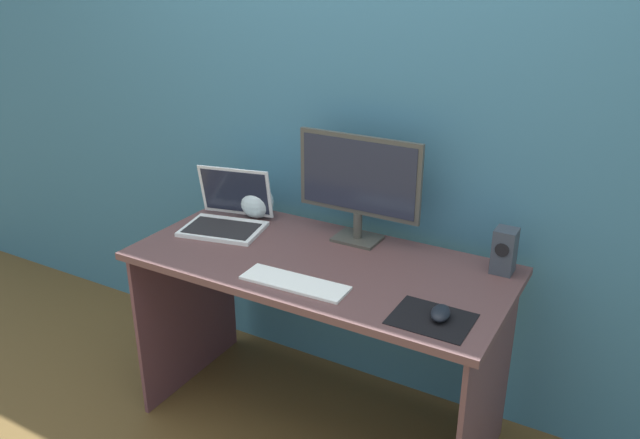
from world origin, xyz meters
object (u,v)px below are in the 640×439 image
object	(u,v)px
speaker_right	(504,251)
mouse	(441,313)
monitor	(359,182)
laptop	(227,216)
fishbowl	(257,202)
keyboard_external	(295,283)

from	to	relation	value
speaker_right	mouse	xyz separation A→B (m)	(-0.08, -0.42, -0.06)
monitor	speaker_right	bearing A→B (deg)	0.99
speaker_right	monitor	bearing A→B (deg)	-179.01
monitor	laptop	world-z (taller)	monitor
laptop	fishbowl	world-z (taller)	laptop
laptop	mouse	bearing A→B (deg)	-14.14
laptop	mouse	world-z (taller)	laptop
monitor	mouse	xyz separation A→B (m)	(0.50, -0.41, -0.22)
speaker_right	laptop	world-z (taller)	laptop
speaker_right	mouse	distance (m)	0.43
monitor	laptop	xyz separation A→B (m)	(-0.53, -0.15, -0.20)
laptop	mouse	distance (m)	1.06
speaker_right	mouse	size ratio (longest dim) A/B	1.67
keyboard_external	speaker_right	bearing A→B (deg)	34.86
speaker_right	keyboard_external	world-z (taller)	speaker_right
speaker_right	mouse	world-z (taller)	speaker_right
mouse	laptop	bearing A→B (deg)	156.73
fishbowl	mouse	size ratio (longest dim) A/B	1.45
monitor	fishbowl	xyz separation A→B (m)	(-0.49, 0.01, -0.18)
laptop	keyboard_external	distance (m)	0.59
keyboard_external	mouse	world-z (taller)	mouse
monitor	fishbowl	distance (m)	0.52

